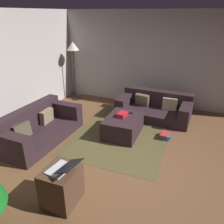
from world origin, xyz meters
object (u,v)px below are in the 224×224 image
at_px(ottoman, 123,126).
at_px(couch_left, 37,128).
at_px(side_table, 62,186).
at_px(tv_remote, 129,113).
at_px(corner_lamp, 73,51).
at_px(laptop, 63,168).
at_px(gift_box, 122,115).
at_px(book_stack, 165,136).
at_px(couch_right, 155,108).

bearing_deg(ottoman, couch_left, 117.11).
xyz_separation_m(ottoman, side_table, (-2.18, 0.18, 0.07)).
height_order(tv_remote, corner_lamp, corner_lamp).
xyz_separation_m(couch_left, laptop, (-1.34, -1.54, 0.36)).
bearing_deg(gift_box, laptop, 177.88).
distance_m(gift_box, book_stack, 1.04).
xyz_separation_m(ottoman, corner_lamp, (1.59, 2.10, 1.28)).
bearing_deg(laptop, corner_lamp, 27.80).
bearing_deg(corner_lamp, tv_remote, -122.14).
height_order(couch_left, book_stack, couch_left).
relative_size(couch_right, laptop, 4.01).
xyz_separation_m(tv_remote, side_table, (-2.41, 0.24, -0.15)).
distance_m(couch_right, ottoman, 1.29).
relative_size(tv_remote, corner_lamp, 0.09).
xyz_separation_m(couch_left, side_table, (-1.33, -1.47, 0.02)).
bearing_deg(book_stack, ottoman, 100.82).
bearing_deg(couch_left, laptop, 51.93).
relative_size(couch_right, gift_box, 7.46).
height_order(side_table, corner_lamp, corner_lamp).
distance_m(couch_right, laptop, 3.45).
bearing_deg(corner_lamp, ottoman, -127.09).
bearing_deg(ottoman, side_table, 175.33).
bearing_deg(book_stack, gift_box, 99.16).
relative_size(tv_remote, book_stack, 0.51).
distance_m(tv_remote, book_stack, 0.93).
distance_m(side_table, laptop, 0.34).
height_order(laptop, corner_lamp, corner_lamp).
height_order(couch_right, tv_remote, couch_right).
bearing_deg(gift_box, tv_remote, -23.48).
xyz_separation_m(tv_remote, corner_lamp, (1.36, 2.16, 1.06)).
distance_m(couch_right, corner_lamp, 2.88).
bearing_deg(corner_lamp, couch_right, -98.64).
height_order(couch_right, book_stack, couch_right).
relative_size(couch_left, side_table, 3.43).
relative_size(couch_right, book_stack, 5.98).
relative_size(laptop, book_stack, 1.49).
height_order(ottoman, tv_remote, tv_remote).
bearing_deg(gift_box, couch_right, -22.69).
height_order(book_stack, corner_lamp, corner_lamp).
bearing_deg(couch_right, couch_left, 47.32).
bearing_deg(side_table, couch_left, 47.94).
bearing_deg(laptop, couch_right, -9.62).
bearing_deg(couch_left, couch_right, 137.03).
height_order(ottoman, corner_lamp, corner_lamp).
distance_m(tv_remote, side_table, 2.42).
bearing_deg(tv_remote, book_stack, -112.19).
xyz_separation_m(gift_box, tv_remote, (0.21, -0.09, -0.03)).
height_order(couch_right, laptop, laptop).
height_order(couch_right, corner_lamp, corner_lamp).
bearing_deg(book_stack, corner_lamp, 64.80).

